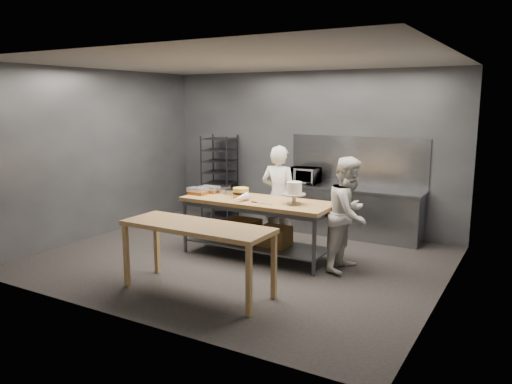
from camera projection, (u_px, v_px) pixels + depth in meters
ground at (240, 259)px, 7.80m from camera, size 6.00×6.00×0.00m
back_wall at (308, 150)px, 9.66m from camera, size 6.00×0.04×3.00m
work_table at (257, 221)px, 7.86m from camera, size 2.40×0.90×0.92m
near_counter at (197, 231)px, 6.32m from camera, size 2.00×0.70×0.90m
back_counter at (350, 212)px, 9.08m from camera, size 2.60×0.60×0.90m
splashback_panel at (357, 161)px, 9.17m from camera, size 2.60×0.02×0.90m
speed_rack at (220, 178)px, 10.32m from camera, size 0.72×0.76×1.75m
chef_behind at (279, 196)px, 8.36m from camera, size 0.65×0.44×1.72m
chef_right at (349, 214)px, 7.20m from camera, size 0.67×0.84×1.66m
microwave at (305, 175)px, 9.42m from camera, size 0.54×0.37×0.30m
frosted_cake_stand at (294, 190)px, 7.40m from camera, size 0.34×0.34×0.34m
layer_cake at (241, 193)px, 7.92m from camera, size 0.25×0.25×0.16m
cake_pans at (225, 191)px, 8.34m from camera, size 0.74×0.40×0.07m
piping_bag at (240, 198)px, 7.59m from camera, size 0.13×0.38×0.12m
offset_spatula at (259, 203)px, 7.51m from camera, size 0.36×0.02×0.02m
pastry_clamshells at (204, 190)px, 8.29m from camera, size 0.38×0.44×0.11m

